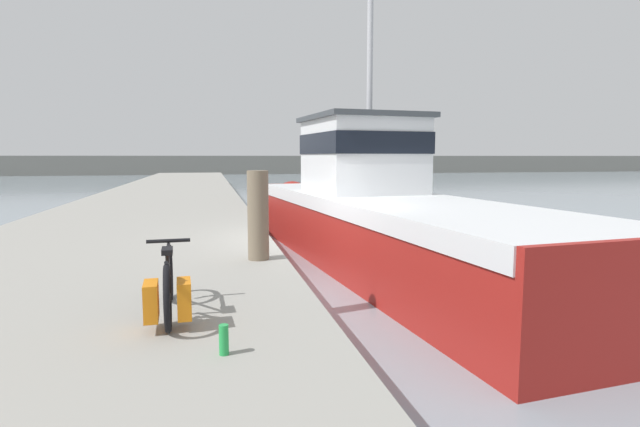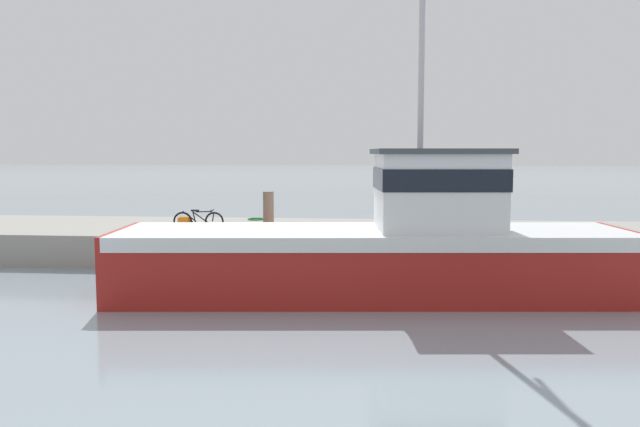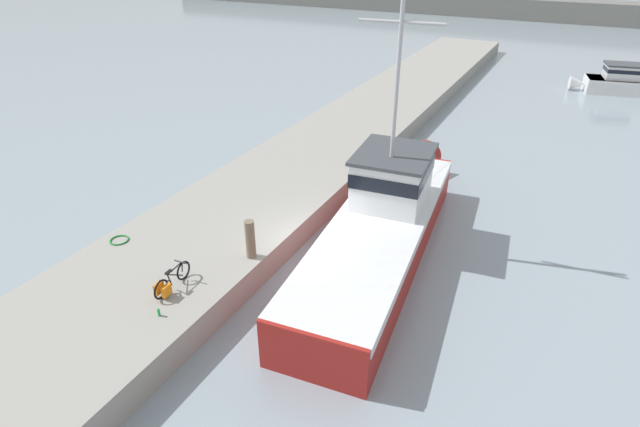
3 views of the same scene
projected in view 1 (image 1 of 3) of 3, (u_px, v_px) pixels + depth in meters
The scene contains 8 objects.
ground_plane at pixel (317, 289), 9.48m from camera, with size 320.00×320.00×0.00m, color #84939E.
dock_pier at pixel (110, 274), 8.63m from camera, with size 5.68×80.00×0.98m, color gray.
far_shoreline at pixel (417, 164), 78.44m from camera, with size 180.00×5.00×2.61m, color slate.
fishing_boat_main at pixel (376, 211), 11.73m from camera, with size 4.18×14.46×9.27m.
boat_blue_far at pixel (360, 178), 39.96m from camera, with size 7.16×3.25×2.10m.
bicycle_touring at pixel (168, 288), 4.67m from camera, with size 0.48×1.61×0.67m.
mooring_post at pixel (258, 215), 7.38m from camera, with size 0.31×0.31×1.32m, color #756651.
water_bottle_by_bike at pixel (224, 340), 3.85m from camera, with size 0.08×0.08×0.24m, color green.
Camera 1 is at (-1.95, -9.04, 2.50)m, focal length 28.00 mm.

